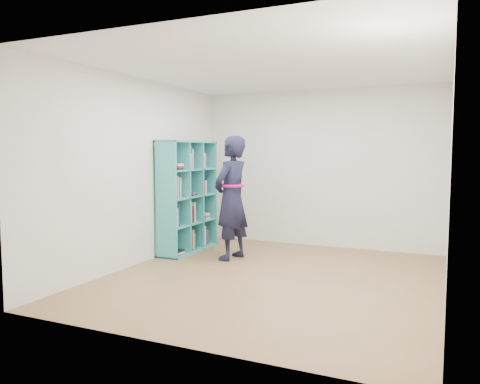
% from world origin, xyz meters
% --- Properties ---
extents(floor, '(4.50, 4.50, 0.00)m').
position_xyz_m(floor, '(0.00, 0.00, 0.00)').
color(floor, olive).
rests_on(floor, ground).
extents(ceiling, '(4.50, 4.50, 0.00)m').
position_xyz_m(ceiling, '(0.00, 0.00, 2.60)').
color(ceiling, white).
rests_on(ceiling, wall_back).
extents(wall_left, '(0.02, 4.50, 2.60)m').
position_xyz_m(wall_left, '(-2.00, 0.00, 1.30)').
color(wall_left, silver).
rests_on(wall_left, floor).
extents(wall_right, '(0.02, 4.50, 2.60)m').
position_xyz_m(wall_right, '(2.00, 0.00, 1.30)').
color(wall_right, silver).
rests_on(wall_right, floor).
extents(wall_back, '(4.00, 0.02, 2.60)m').
position_xyz_m(wall_back, '(0.00, 2.25, 1.30)').
color(wall_back, silver).
rests_on(wall_back, floor).
extents(wall_front, '(4.00, 0.02, 2.60)m').
position_xyz_m(wall_front, '(0.00, -2.25, 1.30)').
color(wall_front, silver).
rests_on(wall_front, floor).
extents(bookshelf, '(0.38, 1.32, 1.75)m').
position_xyz_m(bookshelf, '(-1.83, 1.00, 0.85)').
color(bookshelf, teal).
rests_on(bookshelf, floor).
extents(person, '(0.54, 0.73, 1.82)m').
position_xyz_m(person, '(-0.91, 0.75, 0.91)').
color(person, black).
rests_on(person, floor).
extents(smartphone, '(0.02, 0.10, 0.13)m').
position_xyz_m(smartphone, '(-1.04, 0.86, 1.03)').
color(smartphone, silver).
rests_on(smartphone, person).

